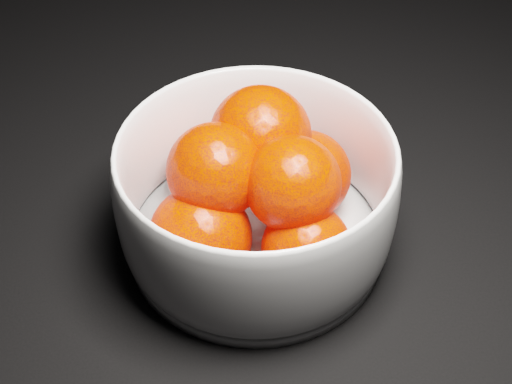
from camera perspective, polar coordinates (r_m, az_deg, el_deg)
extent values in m
cylinder|color=silver|center=(0.62, 0.00, -3.75)|extent=(0.22, 0.22, 0.01)
sphere|color=#FF1F00|center=(0.62, 4.02, 1.36)|extent=(0.08, 0.08, 0.08)
sphere|color=#FF1F00|center=(0.63, -3.80, 1.95)|extent=(0.07, 0.07, 0.07)
sphere|color=#FF1F00|center=(0.57, -4.47, -3.59)|extent=(0.08, 0.08, 0.08)
sphere|color=#FF1F00|center=(0.56, 4.04, -4.48)|extent=(0.07, 0.07, 0.07)
sphere|color=#FF1F00|center=(0.59, 0.35, 4.47)|extent=(0.08, 0.08, 0.08)
sphere|color=#FF1F00|center=(0.56, -3.28, 1.68)|extent=(0.08, 0.08, 0.08)
sphere|color=#FF1F00|center=(0.55, 2.95, 0.66)|extent=(0.08, 0.08, 0.08)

